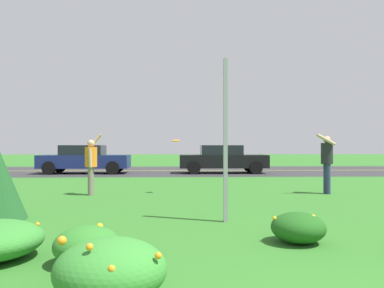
% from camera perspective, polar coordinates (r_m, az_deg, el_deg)
% --- Properties ---
extents(ground_plane, '(120.00, 120.00, 0.00)m').
position_cam_1_polar(ground_plane, '(12.44, 5.63, -6.72)').
color(ground_plane, '#2D6B23').
extents(highway_strip, '(120.00, 9.64, 0.01)m').
position_cam_1_polar(highway_strip, '(22.89, 2.04, -3.82)').
color(highway_strip, '#2D2D30').
rests_on(highway_strip, ground).
extents(highway_center_stripe, '(120.00, 0.16, 0.00)m').
position_cam_1_polar(highway_center_stripe, '(22.89, 2.04, -3.81)').
color(highway_center_stripe, yellow).
rests_on(highway_center_stripe, ground).
extents(daylily_clump_near_camera, '(0.77, 0.82, 0.44)m').
position_cam_1_polar(daylily_clump_near_camera, '(4.95, -14.80, -13.82)').
color(daylily_clump_near_camera, '#2D7526').
rests_on(daylily_clump_near_camera, ground).
extents(daylily_clump_front_center, '(0.77, 0.81, 0.44)m').
position_cam_1_polar(daylily_clump_front_center, '(6.00, 14.96, -11.47)').
color(daylily_clump_front_center, '#1E5619').
rests_on(daylily_clump_front_center, ground).
extents(daylily_clump_mid_right, '(1.00, 0.98, 0.58)m').
position_cam_1_polar(daylily_clump_mid_right, '(3.77, -11.59, -17.23)').
color(daylily_clump_mid_right, '#337F2D').
rests_on(daylily_clump_mid_right, ground).
extents(sign_post_near_path, '(0.07, 0.10, 2.99)m').
position_cam_1_polar(sign_post_near_path, '(7.31, 4.81, 0.57)').
color(sign_post_near_path, '#93969B').
rests_on(sign_post_near_path, ground).
extents(person_thrower_orange_shirt, '(0.45, 0.49, 1.76)m').
position_cam_1_polar(person_thrower_orange_shirt, '(11.68, -14.24, -2.49)').
color(person_thrower_orange_shirt, orange).
rests_on(person_thrower_orange_shirt, ground).
extents(person_catcher_dark_shirt, '(0.55, 0.49, 1.76)m').
position_cam_1_polar(person_catcher_dark_shirt, '(12.27, 18.72, -2.04)').
color(person_catcher_dark_shirt, '#232328').
rests_on(person_catcher_dark_shirt, ground).
extents(frisbee_orange, '(0.23, 0.23, 0.07)m').
position_cam_1_polar(frisbee_orange, '(11.65, -2.30, 0.48)').
color(frisbee_orange, orange).
extents(car_navy_center_left, '(4.50, 2.00, 1.45)m').
position_cam_1_polar(car_navy_center_left, '(21.17, -15.13, -2.09)').
color(car_navy_center_left, navy).
rests_on(car_navy_center_left, ground).
extents(car_black_center_right, '(4.50, 2.00, 1.45)m').
position_cam_1_polar(car_black_center_right, '(20.77, 4.39, -2.14)').
color(car_black_center_right, black).
rests_on(car_black_center_right, ground).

